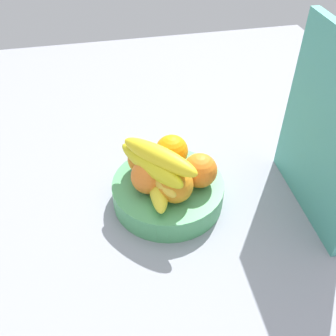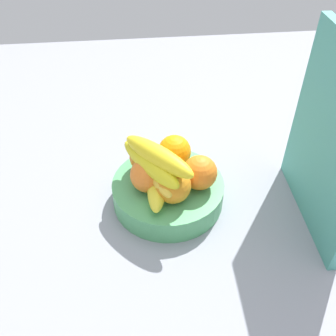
{
  "view_description": "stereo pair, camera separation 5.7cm",
  "coord_description": "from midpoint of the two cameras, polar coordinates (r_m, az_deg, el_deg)",
  "views": [
    {
      "loc": [
        52.16,
        -14.64,
        58.97
      ],
      "look_at": [
        -3.57,
        -2.74,
        9.1
      ],
      "focal_mm": 40.93,
      "sensor_mm": 36.0,
      "label": 1
    },
    {
      "loc": [
        53.07,
        -9.04,
        58.97
      ],
      "look_at": [
        -3.57,
        -2.74,
        9.1
      ],
      "focal_mm": 40.93,
      "sensor_mm": 36.0,
      "label": 2
    }
  ],
  "objects": [
    {
      "name": "ground_plane",
      "position": [
        0.81,
        0.42,
        -7.08
      ],
      "size": [
        180.0,
        140.0,
        3.0
      ],
      "primitive_type": "cube",
      "color": "gray"
    },
    {
      "name": "fruit_bowl",
      "position": [
        0.8,
        -2.03,
        -3.59
      ],
      "size": [
        23.06,
        23.06,
        5.1
      ],
      "primitive_type": "cylinder",
      "color": "#50A466",
      "rests_on": "ground_plane"
    },
    {
      "name": "orange_front_left",
      "position": [
        0.76,
        2.63,
        -0.44
      ],
      "size": [
        6.99,
        6.99,
        6.99
      ],
      "primitive_type": "sphere",
      "color": "orange",
      "rests_on": "fruit_bowl"
    },
    {
      "name": "orange_front_right",
      "position": [
        0.81,
        -1.47,
        2.48
      ],
      "size": [
        6.99,
        6.99,
        6.99
      ],
      "primitive_type": "sphere",
      "color": "orange",
      "rests_on": "fruit_bowl"
    },
    {
      "name": "orange_center",
      "position": [
        0.79,
        -5.59,
        1.37
      ],
      "size": [
        6.99,
        6.99,
        6.99
      ],
      "primitive_type": "sphere",
      "color": "orange",
      "rests_on": "fruit_bowl"
    },
    {
      "name": "orange_back_left",
      "position": [
        0.75,
        -5.09,
        -1.32
      ],
      "size": [
        6.99,
        6.99,
        6.99
      ],
      "primitive_type": "sphere",
      "color": "orange",
      "rests_on": "fruit_bowl"
    },
    {
      "name": "orange_back_right",
      "position": [
        0.73,
        -1.13,
        -2.63
      ],
      "size": [
        6.99,
        6.99,
        6.99
      ],
      "primitive_type": "sphere",
      "color": "orange",
      "rests_on": "fruit_bowl"
    },
    {
      "name": "banana_bunch",
      "position": [
        0.74,
        -4.02,
        -0.09
      ],
      "size": [
        18.59,
        14.77,
        10.6
      ],
      "color": "yellow",
      "rests_on": "fruit_bowl"
    },
    {
      "name": "cutting_board",
      "position": [
        0.74,
        20.38,
        4.77
      ],
      "size": [
        28.05,
        2.84,
        36.0
      ],
      "primitive_type": "cube",
      "rotation": [
        0.0,
        0.0,
        -0.04
      ],
      "color": "teal",
      "rests_on": "ground_plane"
    }
  ]
}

